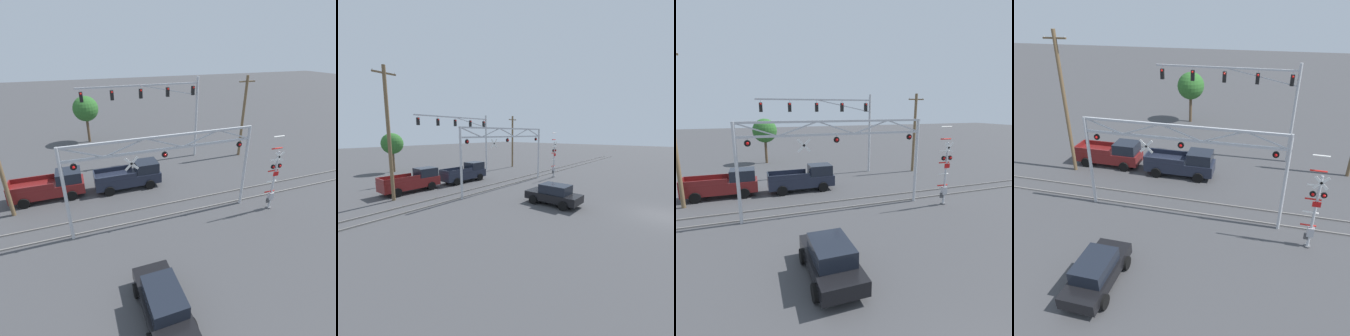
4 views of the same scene
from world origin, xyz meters
TOP-DOWN VIEW (x-y plane):
  - rail_track_near at (0.00, 14.09)m, footprint 80.00×0.08m
  - rail_track_far at (0.00, 15.53)m, footprint 80.00×0.08m
  - crossing_gantry at (-0.02, 13.81)m, footprint 12.50×0.26m
  - crossing_signal_mast at (7.73, 12.47)m, footprint 1.10×0.35m
  - traffic_signal_span at (3.72, 23.84)m, footprint 11.79×0.39m
  - pickup_truck_lead at (-1.16, 19.18)m, footprint 5.49×2.08m
  - pickup_truck_following at (-7.45, 19.53)m, footprint 5.50×2.08m
  - sedan_waiting at (-2.45, 7.03)m, footprint 2.08×4.27m
  - utility_pole_right at (11.61, 22.29)m, footprint 1.80×0.28m
  - background_tree_beyond_span at (-3.64, 32.39)m, footprint 3.01×3.01m

SIDE VIEW (x-z plane):
  - rail_track_near at x=0.00m, z-range 0.00..0.10m
  - rail_track_far at x=0.00m, z-range 0.00..0.10m
  - sedan_waiting at x=-2.45m, z-range 0.02..1.65m
  - pickup_truck_lead at x=-1.16m, z-range -0.05..2.11m
  - pickup_truck_following at x=-7.45m, z-range -0.05..2.11m
  - crossing_signal_mast at x=7.73m, z-range -0.61..5.10m
  - background_tree_beyond_span at x=-3.64m, z-range 1.30..6.95m
  - utility_pole_right at x=11.61m, z-range 0.14..8.57m
  - crossing_gantry at x=-0.02m, z-range 1.39..7.55m
  - traffic_signal_span at x=3.72m, z-range 1.78..10.11m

